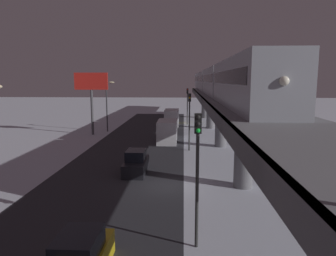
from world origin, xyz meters
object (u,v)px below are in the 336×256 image
(traffic_light_mid, at_px, (189,113))
(sedan_black, at_px, (136,164))
(traffic_light_near, at_px, (197,161))
(subway_train, at_px, (212,81))
(commercial_billboard, at_px, (91,87))
(traffic_light_far, at_px, (187,101))
(delivery_van, at_px, (168,131))
(box_truck, at_px, (172,117))

(traffic_light_mid, bearing_deg, sedan_black, 62.20)
(sedan_black, bearing_deg, traffic_light_near, -68.74)
(subway_train, xyz_separation_m, commercial_billboard, (17.63, 6.32, -0.92))
(traffic_light_far, xyz_separation_m, commercial_billboard, (13.84, 11.11, 2.63))
(commercial_billboard, bearing_deg, traffic_light_near, 114.14)
(traffic_light_mid, height_order, traffic_light_far, same)
(delivery_van, xyz_separation_m, traffic_light_far, (-2.70, -15.41, 2.85))
(delivery_van, bearing_deg, commercial_billboard, -21.10)
(traffic_light_near, height_order, traffic_light_far, same)
(sedan_black, distance_m, traffic_light_mid, 10.63)
(traffic_light_near, bearing_deg, commercial_billboard, -65.86)
(box_truck, height_order, commercial_billboard, commercial_billboard)
(subway_train, relative_size, sedan_black, 17.07)
(subway_train, relative_size, traffic_light_mid, 11.57)
(box_truck, relative_size, delivery_van, 1.00)
(subway_train, xyz_separation_m, sedan_black, (8.49, 25.12, -6.95))
(sedan_black, xyz_separation_m, delivery_van, (-2.00, -14.50, 0.55))
(box_truck, relative_size, traffic_light_mid, 1.16)
(subway_train, height_order, traffic_light_mid, subway_train)
(subway_train, relative_size, traffic_light_near, 11.57)
(sedan_black, xyz_separation_m, traffic_light_mid, (-4.70, -8.91, 3.40))
(traffic_light_far, distance_m, commercial_billboard, 17.94)
(subway_train, xyz_separation_m, traffic_light_mid, (3.79, 16.20, -3.55))
(subway_train, height_order, delivery_van, subway_train)
(box_truck, xyz_separation_m, commercial_billboard, (11.14, 10.63, 5.48))
(box_truck, relative_size, traffic_light_far, 1.16)
(subway_train, relative_size, delivery_van, 10.01)
(commercial_billboard, bearing_deg, delivery_van, 158.90)
(subway_train, xyz_separation_m, traffic_light_far, (3.79, -4.79, -3.55))
(traffic_light_near, bearing_deg, traffic_light_far, -90.00)
(traffic_light_near, bearing_deg, box_truck, -86.28)
(delivery_van, relative_size, traffic_light_mid, 1.16)
(sedan_black, bearing_deg, commercial_billboard, 115.93)
(traffic_light_far, bearing_deg, subway_train, 128.36)
(subway_train, xyz_separation_m, traffic_light_near, (3.79, 37.20, -3.55))
(box_truck, relative_size, traffic_light_near, 1.16)
(box_truck, distance_m, traffic_light_far, 3.95)
(subway_train, height_order, traffic_light_near, subway_train)
(traffic_light_near, bearing_deg, delivery_van, -84.20)
(subway_train, distance_m, sedan_black, 27.41)
(box_truck, bearing_deg, traffic_light_far, -169.97)
(box_truck, height_order, traffic_light_mid, traffic_light_mid)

